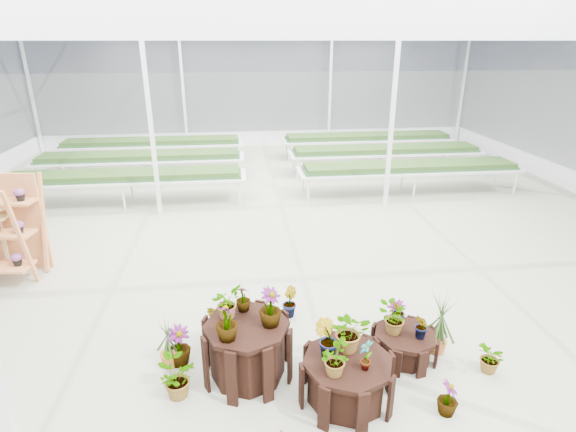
{
  "coord_description": "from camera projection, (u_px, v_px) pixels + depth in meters",
  "views": [
    {
      "loc": [
        -0.97,
        -7.16,
        4.2
      ],
      "look_at": [
        -0.12,
        0.2,
        1.3
      ],
      "focal_mm": 28.0,
      "sensor_mm": 36.0,
      "label": 1
    }
  ],
  "objects": [
    {
      "name": "greenhouse_shell",
      "position": [
        296.0,
        167.0,
        7.43
      ],
      "size": [
        18.0,
        24.0,
        4.5
      ],
      "primitive_type": null,
      "color": "white",
      "rests_on": "ground"
    },
    {
      "name": "plinth_mid",
      "position": [
        347.0,
        380.0,
        5.53
      ],
      "size": [
        1.23,
        1.23,
        0.6
      ],
      "primitive_type": "cylinder",
      "rotation": [
        0.0,
        0.0,
        0.08
      ],
      "color": "black",
      "rests_on": "ground"
    },
    {
      "name": "steel_frame",
      "position": [
        296.0,
        167.0,
        7.43
      ],
      "size": [
        18.0,
        24.0,
        4.5
      ],
      "primitive_type": null,
      "color": "silver",
      "rests_on": "ground"
    },
    {
      "name": "nursery_benches",
      "position": [
        267.0,
        164.0,
        14.76
      ],
      "size": [
        16.0,
        7.0,
        0.84
      ],
      "primitive_type": null,
      "color": "silver",
      "rests_on": "ground"
    },
    {
      "name": "ground_plane",
      "position": [
        295.0,
        285.0,
        8.25
      ],
      "size": [
        24.0,
        24.0,
        0.0
      ],
      "primitive_type": "plane",
      "color": "gray",
      "rests_on": "ground"
    },
    {
      "name": "bird_table",
      "position": [
        2.0,
        235.0,
        8.47
      ],
      "size": [
        0.37,
        0.37,
        1.55
      ],
      "primitive_type": null,
      "rotation": [
        0.0,
        0.0,
        -0.01
      ],
      "color": "#DABA7B",
      "rests_on": "ground"
    },
    {
      "name": "plinth_tall",
      "position": [
        247.0,
        350.0,
        5.92
      ],
      "size": [
        1.5,
        1.5,
        0.79
      ],
      "primitive_type": "cylinder",
      "rotation": [
        0.0,
        0.0,
        -0.37
      ],
      "color": "black",
      "rests_on": "ground"
    },
    {
      "name": "nursery_plants",
      "position": [
        307.0,
        338.0,
        5.91
      ],
      "size": [
        4.73,
        3.23,
        1.31
      ],
      "color": "#263F17",
      "rests_on": "ground"
    },
    {
      "name": "plinth_low",
      "position": [
        404.0,
        345.0,
        6.32
      ],
      "size": [
        1.06,
        1.06,
        0.4
      ],
      "primitive_type": "cylinder",
      "rotation": [
        0.0,
        0.0,
        0.2
      ],
      "color": "black",
      "rests_on": "ground"
    }
  ]
}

